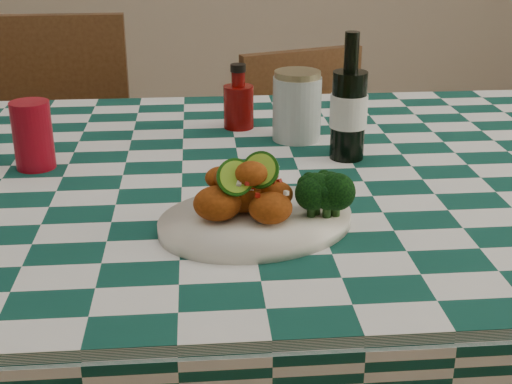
{
  "coord_description": "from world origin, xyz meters",
  "views": [
    {
      "loc": [
        -0.07,
        -1.17,
        1.23
      ],
      "look_at": [
        0.01,
        -0.23,
        0.84
      ],
      "focal_mm": 50.0,
      "sensor_mm": 36.0,
      "label": 1
    }
  ],
  "objects_px": {
    "red_tumbler": "(33,135)",
    "mason_jar": "(297,106)",
    "fried_chicken_pile": "(251,189)",
    "dining_table": "(242,358)",
    "wooden_chair_right": "(326,205)",
    "wooden_chair_left": "(54,192)",
    "plate": "(256,221)",
    "beer_bottle": "(349,97)",
    "ketchup_bottle": "(238,96)"
  },
  "relations": [
    {
      "from": "ketchup_bottle",
      "to": "wooden_chair_right",
      "type": "xyz_separation_m",
      "value": [
        0.28,
        0.43,
        -0.44
      ]
    },
    {
      "from": "fried_chicken_pile",
      "to": "red_tumbler",
      "type": "relative_size",
      "value": 1.08
    },
    {
      "from": "plate",
      "to": "beer_bottle",
      "type": "distance_m",
      "value": 0.36
    },
    {
      "from": "fried_chicken_pile",
      "to": "beer_bottle",
      "type": "bearing_deg",
      "value": 54.95
    },
    {
      "from": "plate",
      "to": "wooden_chair_left",
      "type": "relative_size",
      "value": 0.31
    },
    {
      "from": "wooden_chair_right",
      "to": "mason_jar",
      "type": "bearing_deg",
      "value": -127.06
    },
    {
      "from": "red_tumbler",
      "to": "fried_chicken_pile",
      "type": "bearing_deg",
      "value": -37.95
    },
    {
      "from": "red_tumbler",
      "to": "wooden_chair_left",
      "type": "xyz_separation_m",
      "value": [
        -0.12,
        0.68,
        -0.38
      ]
    },
    {
      "from": "dining_table",
      "to": "fried_chicken_pile",
      "type": "bearing_deg",
      "value": -90.11
    },
    {
      "from": "ketchup_bottle",
      "to": "beer_bottle",
      "type": "bearing_deg",
      "value": -47.91
    },
    {
      "from": "beer_bottle",
      "to": "mason_jar",
      "type": "bearing_deg",
      "value": 123.06
    },
    {
      "from": "fried_chicken_pile",
      "to": "red_tumbler",
      "type": "xyz_separation_m",
      "value": [
        -0.36,
        0.28,
        0.0
      ]
    },
    {
      "from": "dining_table",
      "to": "red_tumbler",
      "type": "height_order",
      "value": "red_tumbler"
    },
    {
      "from": "beer_bottle",
      "to": "wooden_chair_right",
      "type": "distance_m",
      "value": 0.8
    },
    {
      "from": "ketchup_bottle",
      "to": "red_tumbler",
      "type": "bearing_deg",
      "value": -150.71
    },
    {
      "from": "red_tumbler",
      "to": "ketchup_bottle",
      "type": "xyz_separation_m",
      "value": [
        0.37,
        0.21,
        0.01
      ]
    },
    {
      "from": "wooden_chair_left",
      "to": "plate",
      "type": "bearing_deg",
      "value": -63.83
    },
    {
      "from": "mason_jar",
      "to": "ketchup_bottle",
      "type": "bearing_deg",
      "value": 141.19
    },
    {
      "from": "red_tumbler",
      "to": "wooden_chair_right",
      "type": "height_order",
      "value": "red_tumbler"
    },
    {
      "from": "mason_jar",
      "to": "wooden_chair_right",
      "type": "relative_size",
      "value": 0.17
    },
    {
      "from": "ketchup_bottle",
      "to": "beer_bottle",
      "type": "distance_m",
      "value": 0.28
    },
    {
      "from": "plate",
      "to": "mason_jar",
      "type": "xyz_separation_m",
      "value": [
        0.12,
        0.4,
        0.06
      ]
    },
    {
      "from": "dining_table",
      "to": "mason_jar",
      "type": "distance_m",
      "value": 0.51
    },
    {
      "from": "dining_table",
      "to": "wooden_chair_left",
      "type": "xyz_separation_m",
      "value": [
        -0.48,
        0.73,
        0.07
      ]
    },
    {
      "from": "fried_chicken_pile",
      "to": "beer_bottle",
      "type": "distance_m",
      "value": 0.35
    },
    {
      "from": "red_tumbler",
      "to": "dining_table",
      "type": "bearing_deg",
      "value": -8.14
    },
    {
      "from": "dining_table",
      "to": "beer_bottle",
      "type": "xyz_separation_m",
      "value": [
        0.2,
        0.06,
        0.51
      ]
    },
    {
      "from": "wooden_chair_left",
      "to": "beer_bottle",
      "type": "bearing_deg",
      "value": -45.5
    },
    {
      "from": "plate",
      "to": "wooden_chair_left",
      "type": "height_order",
      "value": "wooden_chair_left"
    },
    {
      "from": "ketchup_bottle",
      "to": "wooden_chair_left",
      "type": "xyz_separation_m",
      "value": [
        -0.5,
        0.47,
        -0.39
      ]
    },
    {
      "from": "ketchup_bottle",
      "to": "beer_bottle",
      "type": "relative_size",
      "value": 0.58
    },
    {
      "from": "plate",
      "to": "ketchup_bottle",
      "type": "distance_m",
      "value": 0.5
    },
    {
      "from": "plate",
      "to": "ketchup_bottle",
      "type": "relative_size",
      "value": 2.17
    },
    {
      "from": "wooden_chair_left",
      "to": "dining_table",
      "type": "bearing_deg",
      "value": -57.38
    },
    {
      "from": "mason_jar",
      "to": "wooden_chair_right",
      "type": "xyz_separation_m",
      "value": [
        0.17,
        0.51,
        -0.44
      ]
    },
    {
      "from": "ketchup_bottle",
      "to": "wooden_chair_left",
      "type": "distance_m",
      "value": 0.78
    },
    {
      "from": "red_tumbler",
      "to": "mason_jar",
      "type": "bearing_deg",
      "value": 14.18
    },
    {
      "from": "dining_table",
      "to": "red_tumbler",
      "type": "bearing_deg",
      "value": 171.86
    },
    {
      "from": "ketchup_bottle",
      "to": "beer_bottle",
      "type": "height_order",
      "value": "beer_bottle"
    },
    {
      "from": "mason_jar",
      "to": "beer_bottle",
      "type": "height_order",
      "value": "beer_bottle"
    },
    {
      "from": "red_tumbler",
      "to": "mason_jar",
      "type": "height_order",
      "value": "mason_jar"
    },
    {
      "from": "beer_bottle",
      "to": "wooden_chair_right",
      "type": "height_order",
      "value": "beer_bottle"
    },
    {
      "from": "red_tumbler",
      "to": "mason_jar",
      "type": "distance_m",
      "value": 0.5
    },
    {
      "from": "plate",
      "to": "mason_jar",
      "type": "height_order",
      "value": "mason_jar"
    },
    {
      "from": "fried_chicken_pile",
      "to": "mason_jar",
      "type": "xyz_separation_m",
      "value": [
        0.12,
        0.4,
        0.01
      ]
    },
    {
      "from": "mason_jar",
      "to": "wooden_chair_left",
      "type": "bearing_deg",
      "value": 137.52
    },
    {
      "from": "red_tumbler",
      "to": "mason_jar",
      "type": "relative_size",
      "value": 0.88
    },
    {
      "from": "plate",
      "to": "wooden_chair_left",
      "type": "bearing_deg",
      "value": 117.08
    },
    {
      "from": "red_tumbler",
      "to": "wooden_chair_right",
      "type": "distance_m",
      "value": 1.01
    },
    {
      "from": "plate",
      "to": "wooden_chair_right",
      "type": "relative_size",
      "value": 0.35
    }
  ]
}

